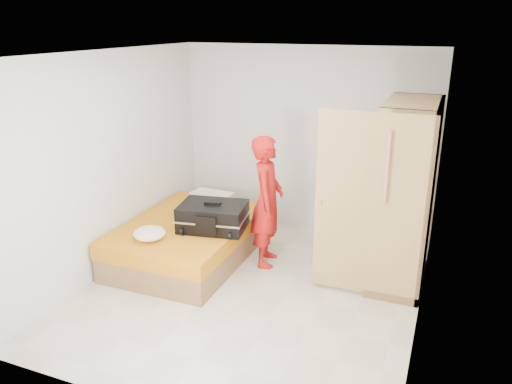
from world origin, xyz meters
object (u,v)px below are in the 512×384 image
at_px(person, 267,201).
at_px(suitcase, 213,217).
at_px(round_cushion, 149,233).
at_px(bed, 189,240).
at_px(wardrobe, 400,199).

height_order(person, suitcase, person).
bearing_deg(person, round_cushion, 116.14).
distance_m(person, round_cushion, 1.45).
relative_size(person, round_cushion, 4.36).
xyz_separation_m(bed, person, (0.97, 0.26, 0.56)).
bearing_deg(round_cushion, bed, 76.66).
bearing_deg(bed, wardrobe, 9.29).
bearing_deg(bed, round_cushion, -103.34).
distance_m(person, suitcase, 0.68).
bearing_deg(suitcase, person, 20.17).
distance_m(bed, suitcase, 0.57).
bearing_deg(round_cushion, suitcase, 45.89).
height_order(bed, wardrobe, wardrobe).
bearing_deg(wardrobe, suitcase, -167.20).
bearing_deg(suitcase, wardrobe, 2.98).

